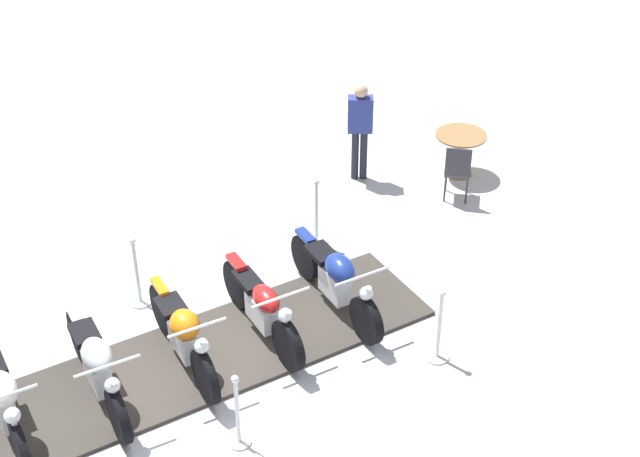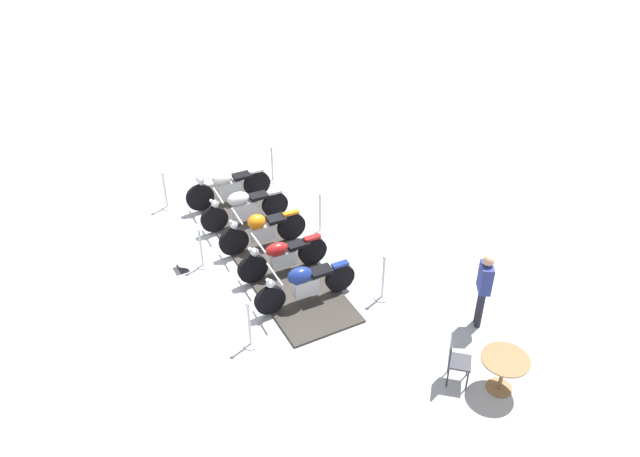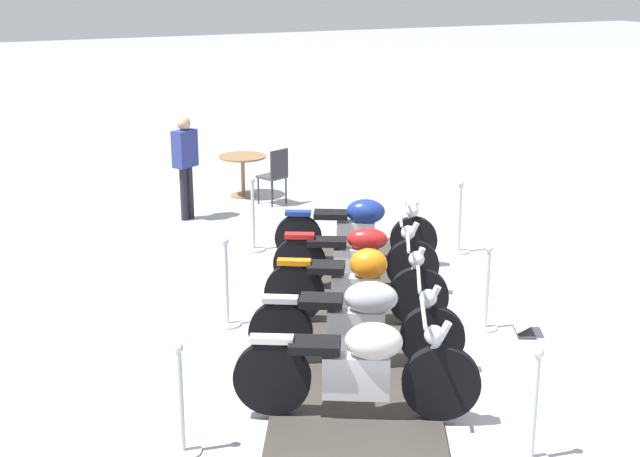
{
  "view_description": "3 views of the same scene",
  "coord_description": "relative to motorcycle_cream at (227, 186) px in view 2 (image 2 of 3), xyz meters",
  "views": [
    {
      "loc": [
        -6.41,
        -6.16,
        7.97
      ],
      "look_at": [
        2.27,
        -0.54,
        1.0
      ],
      "focal_mm": 52.34,
      "sensor_mm": 36.0,
      "label": 1
    },
    {
      "loc": [
        8.05,
        -8.81,
        8.63
      ],
      "look_at": [
        1.39,
        0.32,
        0.93
      ],
      "focal_mm": 35.05,
      "sensor_mm": 36.0,
      "label": 2
    },
    {
      "loc": [
        -8.56,
        4.26,
        4.1
      ],
      "look_at": [
        1.95,
        -0.42,
        0.6
      ],
      "focal_mm": 50.02,
      "sensor_mm": 36.0,
      "label": 3
    }
  ],
  "objects": [
    {
      "name": "motorcycle_copper",
      "position": [
        1.97,
        -0.97,
        -0.02
      ],
      "size": [
        1.15,
        1.91,
        1.01
      ],
      "rotation": [
        0.0,
        0.0,
        -2.07
      ],
      "color": "black",
      "rests_on": "display_platform"
    },
    {
      "name": "motorcycle_maroon",
      "position": [
        2.96,
        -1.44,
        -0.06
      ],
      "size": [
        1.14,
        1.92,
        0.98
      ],
      "rotation": [
        0.0,
        0.0,
        -2.04
      ],
      "color": "black",
      "rests_on": "display_platform"
    },
    {
      "name": "stanchion_left_mid",
      "position": [
        2.65,
        0.41,
        -0.2
      ],
      "size": [
        0.32,
        0.32,
        1.07
      ],
      "color": "silver",
      "rests_on": "ground_plane"
    },
    {
      "name": "motorcycle_navy",
      "position": [
        3.94,
        -1.93,
        -0.03
      ],
      "size": [
        1.23,
        2.05,
        0.96
      ],
      "rotation": [
        0.0,
        0.0,
        -2.05
      ],
      "color": "black",
      "rests_on": "display_platform"
    },
    {
      "name": "stanchion_left_front",
      "position": [
        0.13,
        1.64,
        -0.22
      ],
      "size": [
        0.32,
        0.32,
        1.03
      ],
      "color": "silver",
      "rests_on": "ground_plane"
    },
    {
      "name": "motorcycle_chrome",
      "position": [
        0.98,
        -0.49,
        -0.02
      ],
      "size": [
        1.23,
        2.01,
        0.98
      ],
      "rotation": [
        0.0,
        0.0,
        -2.07
      ],
      "color": "black",
      "rests_on": "display_platform"
    },
    {
      "name": "stanchion_right_mid",
      "position": [
        1.33,
        -2.27,
        -0.2
      ],
      "size": [
        0.28,
        0.28,
        1.02
      ],
      "color": "silver",
      "rests_on": "ground_plane"
    },
    {
      "name": "stanchion_right_rear",
      "position": [
        3.85,
        -3.51,
        -0.21
      ],
      "size": [
        0.32,
        0.32,
        1.07
      ],
      "color": "silver",
      "rests_on": "ground_plane"
    },
    {
      "name": "bystander_person",
      "position": [
        7.12,
        -0.39,
        0.45
      ],
      "size": [
        0.4,
        0.46,
        1.69
      ],
      "rotation": [
        0.0,
        0.0,
        -2.58
      ],
      "color": "#23232D",
      "rests_on": "ground_plane"
    },
    {
      "name": "info_placard",
      "position": [
        1.04,
        -2.61,
        -0.49
      ],
      "size": [
        0.42,
        0.36,
        0.21
      ],
      "rotation": [
        0.0,
        0.0,
        2.69
      ],
      "color": "#333338",
      "rests_on": "ground_plane"
    },
    {
      "name": "ground_plane",
      "position": [
        1.99,
        -0.93,
        -0.56
      ],
      "size": [
        80.0,
        80.0,
        0.0
      ],
      "primitive_type": "plane",
      "color": "#B2B2B7"
    },
    {
      "name": "cafe_table",
      "position": [
        8.15,
        -1.71,
        -0.0
      ],
      "size": [
        0.85,
        0.85,
        0.74
      ],
      "color": "olive",
      "rests_on": "ground_plane"
    },
    {
      "name": "stanchion_left_rear",
      "position": [
        5.16,
        -0.83,
        -0.23
      ],
      "size": [
        0.35,
        0.35,
        1.09
      ],
      "color": "silver",
      "rests_on": "ground_plane"
    },
    {
      "name": "motorcycle_cream",
      "position": [
        0.0,
        0.0,
        0.0
      ],
      "size": [
        1.14,
        2.05,
        1.05
      ],
      "rotation": [
        0.0,
        0.0,
        -2.05
      ],
      "color": "black",
      "rests_on": "display_platform"
    },
    {
      "name": "stanchion_right_front",
      "position": [
        -1.18,
        -1.04,
        -0.21
      ],
      "size": [
        0.3,
        0.3,
        1.04
      ],
      "color": "silver",
      "rests_on": "ground_plane"
    },
    {
      "name": "display_platform",
      "position": [
        1.99,
        -0.93,
        -0.53
      ],
      "size": [
        6.62,
        4.34,
        0.05
      ],
      "primitive_type": "cube",
      "rotation": [
        0.0,
        0.0,
        -0.46
      ],
      "color": "#38332D",
      "rests_on": "ground_plane"
    },
    {
      "name": "cafe_chair_near_table",
      "position": [
        7.38,
        -2.03,
        -0.0
      ],
      "size": [
        0.52,
        0.52,
        0.98
      ],
      "rotation": [
        0.0,
        0.0,
        0.4
      ],
      "color": "#2D2D33",
      "rests_on": "ground_plane"
    }
  ]
}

